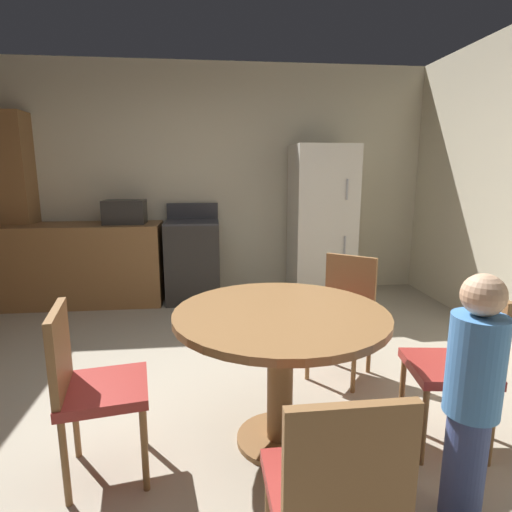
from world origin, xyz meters
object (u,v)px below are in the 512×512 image
(oven_range, at_px, (193,260))
(microwave, at_px, (125,212))
(chair_west, at_px, (89,382))
(dining_table, at_px, (281,340))
(chair_northeast, at_px, (344,308))
(chair_south, at_px, (335,492))
(refrigerator, at_px, (321,223))
(person_child, at_px, (472,395))
(chair_east, at_px, (461,359))

(oven_range, bearing_deg, microwave, -179.72)
(chair_west, bearing_deg, microwave, 87.41)
(microwave, xyz_separation_m, dining_table, (1.29, -2.69, -0.43))
(oven_range, distance_m, chair_northeast, 2.26)
(oven_range, xyz_separation_m, chair_west, (-0.38, -2.85, 0.03))
(oven_range, height_order, chair_south, oven_range)
(microwave, bearing_deg, refrigerator, -1.30)
(chair_south, bearing_deg, refrigerator, -14.87)
(chair_northeast, distance_m, person_child, 1.35)
(oven_range, distance_m, chair_west, 2.87)
(chair_east, bearing_deg, chair_northeast, -60.41)
(dining_table, distance_m, person_child, 0.91)
(dining_table, height_order, chair_south, chair_south)
(oven_range, height_order, refrigerator, refrigerator)
(refrigerator, bearing_deg, oven_range, 177.93)
(refrigerator, relative_size, chair_west, 2.02)
(microwave, distance_m, person_child, 3.86)
(refrigerator, bearing_deg, person_child, -93.98)
(microwave, xyz_separation_m, person_child, (1.99, -3.28, -0.45))
(oven_range, relative_size, chair_northeast, 1.26)
(microwave, bearing_deg, dining_table, -64.28)
(chair_west, xyz_separation_m, person_child, (1.64, -0.43, 0.08))
(oven_range, relative_size, chair_east, 1.26)
(refrigerator, distance_m, chair_northeast, 1.95)
(refrigerator, relative_size, microwave, 4.00)
(oven_range, bearing_deg, chair_west, -97.58)
(refrigerator, distance_m, chair_west, 3.38)
(chair_east, xyz_separation_m, chair_northeast, (-0.35, 0.88, 0.00))
(refrigerator, relative_size, person_child, 1.61)
(chair_east, bearing_deg, chair_south, 49.13)
(refrigerator, height_order, chair_west, refrigerator)
(dining_table, height_order, chair_northeast, chair_northeast)
(refrigerator, xyz_separation_m, chair_west, (-1.86, -2.79, -0.38))
(microwave, height_order, chair_west, microwave)
(dining_table, distance_m, chair_south, 0.96)
(oven_range, height_order, chair_east, oven_range)
(oven_range, bearing_deg, chair_east, -61.73)
(microwave, xyz_separation_m, chair_east, (2.24, -2.81, -0.53))
(chair_east, height_order, chair_west, same)
(refrigerator, height_order, chair_northeast, refrigerator)
(refrigerator, xyz_separation_m, dining_table, (-0.92, -2.64, -0.28))
(chair_west, bearing_deg, chair_east, -8.58)
(refrigerator, height_order, dining_table, refrigerator)
(oven_range, relative_size, dining_table, 0.98)
(oven_range, height_order, dining_table, oven_range)
(chair_northeast, relative_size, chair_west, 1.00)
(chair_south, bearing_deg, microwave, 19.02)
(oven_range, bearing_deg, dining_table, -78.14)
(chair_northeast, bearing_deg, dining_table, -0.00)
(chair_south, distance_m, chair_west, 1.24)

